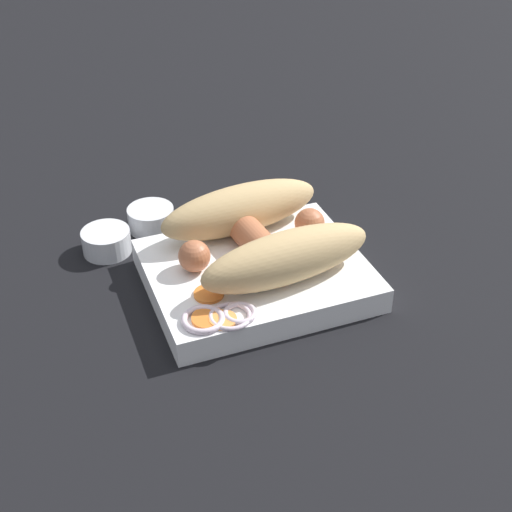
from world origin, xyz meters
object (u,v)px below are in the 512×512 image
Objects in this scene: bread_roll at (262,232)px; condiment_cup_far at (107,242)px; sausage at (254,239)px; food_tray at (256,275)px; condiment_cup_near at (151,220)px.

bread_roll is 3.68× the size of condiment_cup_far.
condiment_cup_far is (-0.14, 0.10, -0.03)m from sausage.
sausage is (-0.01, 0.01, -0.01)m from bread_roll.
food_tray reaches higher than condiment_cup_near.
bread_roll reaches higher than sausage.
condiment_cup_far is (-0.15, 0.10, -0.04)m from bread_roll.
food_tray is at bearing -129.87° from bread_roll.
condiment_cup_near is (-0.08, 0.13, -0.03)m from sausage.
bread_roll is 1.19× the size of sausage.
sausage is 0.15m from condiment_cup_near.
sausage is at bearing -35.28° from condiment_cup_far.
sausage reaches higher than condiment_cup_far.
bread_roll reaches higher than condiment_cup_near.
sausage is at bearing 142.98° from bread_roll.
sausage reaches higher than food_tray.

